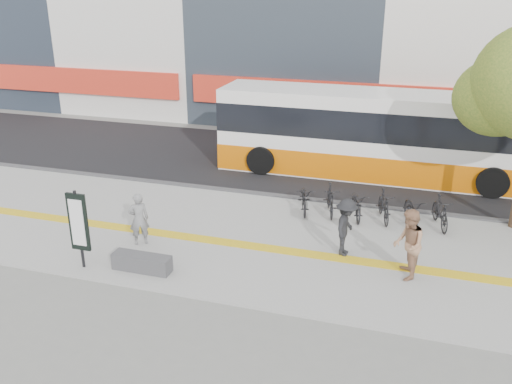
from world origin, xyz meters
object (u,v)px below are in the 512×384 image
(pedestrian_dark, at_px, (346,227))
(pedestrian_tan, at_px, (408,244))
(signboard, at_px, (78,223))
(seated_woman, at_px, (139,219))
(bench, at_px, (142,263))
(bus, at_px, (376,137))

(pedestrian_dark, bearing_deg, pedestrian_tan, -110.16)
(signboard, bearing_deg, seated_woman, 64.87)
(bench, height_order, bus, bus)
(signboard, distance_m, bus, 12.02)
(bench, relative_size, pedestrian_dark, 0.96)
(pedestrian_tan, bearing_deg, seated_woman, -97.09)
(seated_woman, xyz_separation_m, pedestrian_dark, (5.81, 1.09, 0.04))
(seated_woman, bearing_deg, pedestrian_dark, 155.62)
(seated_woman, xyz_separation_m, pedestrian_tan, (7.51, 0.31, 0.15))
(bench, bearing_deg, seated_woman, 119.74)
(bus, bearing_deg, signboard, -123.67)
(bus, bearing_deg, pedestrian_tan, -78.34)
(bus, xyz_separation_m, pedestrian_tan, (1.65, -7.99, -0.58))
(bench, height_order, seated_woman, seated_woman)
(bench, height_order, signboard, signboard)
(pedestrian_tan, xyz_separation_m, pedestrian_dark, (-1.70, 0.79, -0.11))
(signboard, height_order, seated_woman, signboard)
(seated_woman, bearing_deg, bus, -160.28)
(pedestrian_dark, bearing_deg, bus, 4.35)
(bench, distance_m, seated_woman, 1.71)
(bench, bearing_deg, pedestrian_dark, 26.44)
(bus, bearing_deg, pedestrian_dark, -90.40)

